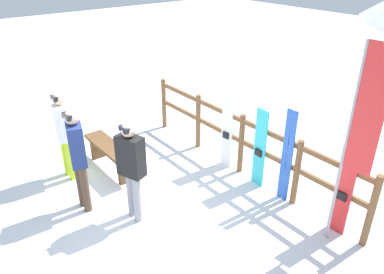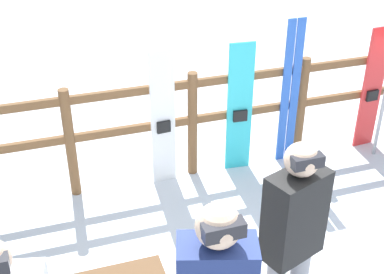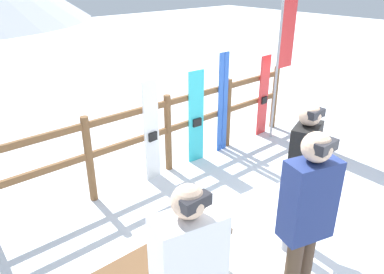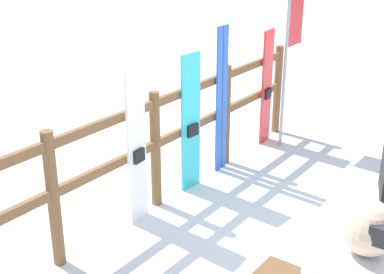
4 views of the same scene
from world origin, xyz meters
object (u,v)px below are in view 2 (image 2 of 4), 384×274
person_black (293,234)px  ski_pair_blue (290,93)px  snowboard_white (163,120)px  snowboard_cyan (240,109)px  snowboard_red (372,89)px

person_black → ski_pair_blue: (1.09, 2.15, -0.14)m
snowboard_white → snowboard_cyan: snowboard_white is taller
snowboard_cyan → ski_pair_blue: 0.57m
person_black → snowboard_cyan: bearing=76.2°
snowboard_white → snowboard_red: (2.37, -0.00, -0.01)m
person_black → snowboard_cyan: 2.22m
snowboard_red → snowboard_white: bearing=180.0°
snowboard_white → snowboard_cyan: size_ratio=1.01×
snowboard_white → snowboard_red: bearing=-0.0°
person_black → snowboard_white: (-0.28, 2.14, -0.23)m
person_black → snowboard_red: person_black is taller
person_black → snowboard_white: bearing=97.4°
snowboard_cyan → person_black: bearing=-103.8°
snowboard_white → ski_pair_blue: size_ratio=0.90×
ski_pair_blue → snowboard_cyan: bearing=-179.6°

